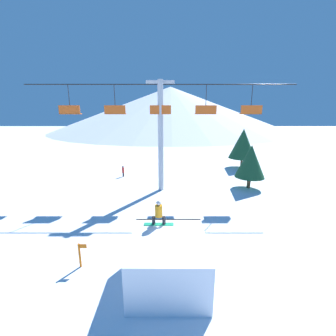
{
  "coord_description": "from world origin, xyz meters",
  "views": [
    {
      "loc": [
        -0.91,
        -7.77,
        7.04
      ],
      "look_at": [
        -0.89,
        5.19,
        3.81
      ],
      "focal_mm": 24.0,
      "sensor_mm": 36.0,
      "label": 1
    }
  ],
  "objects_px": {
    "snow_ramp": "(168,260)",
    "distant_skier": "(123,171)",
    "snowboarder": "(158,213)",
    "trail_marker": "(80,254)",
    "pine_tree_near": "(250,161)"
  },
  "relations": [
    {
      "from": "snowboarder",
      "to": "pine_tree_near",
      "type": "xyz_separation_m",
      "value": [
        8.13,
        11.01,
        0.02
      ]
    },
    {
      "from": "snowboarder",
      "to": "snow_ramp",
      "type": "bearing_deg",
      "value": -70.18
    },
    {
      "from": "snowboarder",
      "to": "distant_skier",
      "type": "relative_size",
      "value": 1.1
    },
    {
      "from": "snow_ramp",
      "to": "distant_skier",
      "type": "bearing_deg",
      "value": 107.41
    },
    {
      "from": "snow_ramp",
      "to": "trail_marker",
      "type": "distance_m",
      "value": 4.2
    },
    {
      "from": "snowboarder",
      "to": "pine_tree_near",
      "type": "distance_m",
      "value": 13.69
    },
    {
      "from": "trail_marker",
      "to": "pine_tree_near",
      "type": "bearing_deg",
      "value": 43.89
    },
    {
      "from": "snow_ramp",
      "to": "trail_marker",
      "type": "bearing_deg",
      "value": 167.39
    },
    {
      "from": "snowboarder",
      "to": "distant_skier",
      "type": "distance_m",
      "value": 15.67
    },
    {
      "from": "snow_ramp",
      "to": "pine_tree_near",
      "type": "xyz_separation_m",
      "value": [
        7.68,
        12.24,
        1.59
      ]
    },
    {
      "from": "snow_ramp",
      "to": "distant_skier",
      "type": "distance_m",
      "value": 16.86
    },
    {
      "from": "snow_ramp",
      "to": "distant_skier",
      "type": "xyz_separation_m",
      "value": [
        -5.04,
        16.08,
        -0.34
      ]
    },
    {
      "from": "snow_ramp",
      "to": "trail_marker",
      "type": "relative_size",
      "value": 2.96
    },
    {
      "from": "snow_ramp",
      "to": "snowboarder",
      "type": "distance_m",
      "value": 2.04
    },
    {
      "from": "snow_ramp",
      "to": "pine_tree_near",
      "type": "relative_size",
      "value": 0.86
    }
  ]
}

